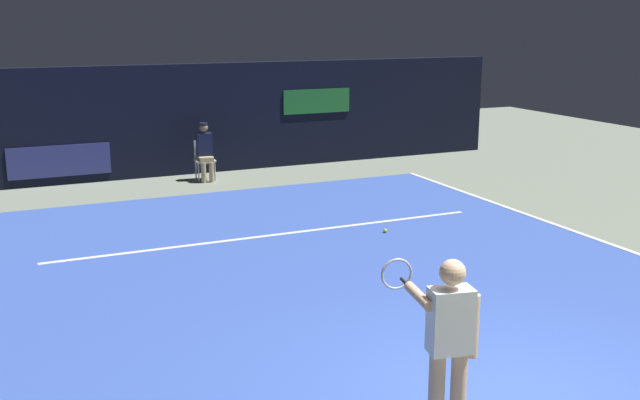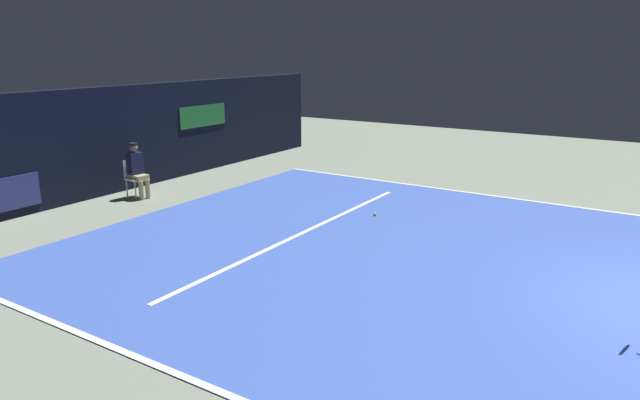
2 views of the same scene
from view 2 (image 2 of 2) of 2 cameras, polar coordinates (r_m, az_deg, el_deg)
ground_plane at (r=10.27m, az=7.24°, el=-5.16°), size 31.79×31.79×0.00m
court_surface at (r=10.27m, az=7.24°, el=-5.12°), size 9.82×11.04×0.01m
line_sideline_left at (r=14.64m, az=15.47°, el=0.59°), size 0.10×11.04×0.01m
line_sideline_right at (r=6.63m, az=-12.09°, el=-17.28°), size 0.10×11.04×0.01m
line_service at (r=11.17m, az=-1.74°, el=-3.29°), size 7.66×0.10×0.01m
back_wall at (r=14.90m, az=-20.87°, el=5.44°), size 16.67×0.33×2.60m
line_judge_on_chair at (r=14.36m, az=-17.75°, el=2.89°), size 0.47×0.55×1.32m
tennis_ball at (r=12.34m, az=5.47°, el=-1.42°), size 0.07×0.07×0.07m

